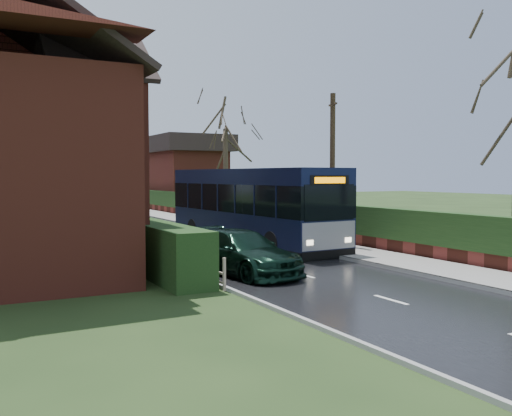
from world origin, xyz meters
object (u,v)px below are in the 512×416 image
bus (252,207)px  bus_stop_sign (268,204)px  telegraph_pole (332,170)px  car_silver (182,249)px  car_green (241,252)px

bus → bus_stop_sign: bus is taller
bus → telegraph_pole: bearing=-47.0°
telegraph_pole → car_silver: bearing=-150.3°
telegraph_pole → car_green: bearing=-132.8°
bus_stop_sign → car_green: bearing=-139.4°
car_silver → telegraph_pole: size_ratio=0.55×
car_green → car_silver: bearing=110.1°
car_silver → car_green: size_ratio=0.76×
bus → bus_stop_sign: size_ratio=4.15×
bus → car_green: bus is taller
car_green → bus_stop_sign: bearing=44.6°
bus → telegraph_pole: size_ratio=1.71×
bus → bus_stop_sign: 1.04m
car_green → telegraph_pole: (6.40, 4.09, 2.63)m
car_silver → bus_stop_sign: size_ratio=1.34×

